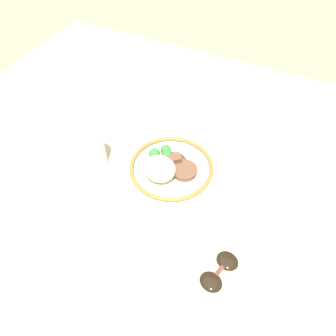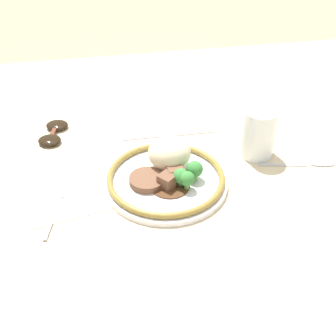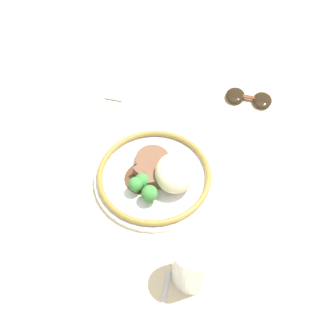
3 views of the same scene
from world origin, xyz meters
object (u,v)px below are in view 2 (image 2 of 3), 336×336
plate (167,173)px  knife (175,134)px  sunglasses (53,133)px  juice_glass (258,134)px  spoon (313,165)px  fork (60,199)px

plate → knife: bearing=73.9°
knife → sunglasses: 0.27m
juice_glass → spoon: bearing=-30.8°
juice_glass → sunglasses: size_ratio=0.93×
fork → spoon: same height
spoon → sunglasses: size_ratio=1.38×
juice_glass → fork: size_ratio=0.61×
juice_glass → spoon: 0.13m
fork → sunglasses: 0.22m
plate → juice_glass: juice_glass is taller
plate → spoon: plate is taller
spoon → fork: bearing=-167.1°
plate → spoon: bearing=-0.4°
fork → spoon: bearing=-74.3°
fork → plate: bearing=-71.0°
sunglasses → fork: bearing=-71.7°
knife → spoon: 0.30m
sunglasses → spoon: bearing=-7.0°
knife → fork: bearing=-144.9°
fork → knife: (0.25, 0.18, -0.00)m
plate → juice_glass: size_ratio=2.27×
plate → fork: (-0.21, -0.02, -0.02)m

